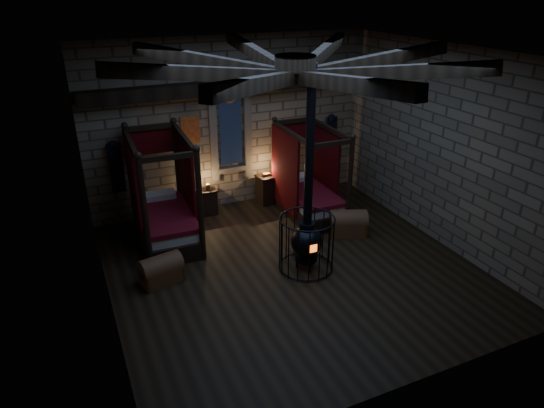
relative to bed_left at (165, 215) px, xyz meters
name	(u,v)px	position (x,y,z in m)	size (l,w,h in m)	color
room	(293,80)	(2.02, -2.16, 3.16)	(7.02, 7.02, 4.29)	black
bed_left	(165,215)	(0.00, 0.00, 0.00)	(1.29, 2.32, 2.38)	black
bed_right	(308,194)	(3.49, -0.14, -0.05)	(1.15, 2.12, 2.19)	black
trunk_left	(161,270)	(-0.48, -1.66, -0.33)	(0.86, 0.64, 0.57)	brown
trunk_right	(348,223)	(3.83, -1.48, -0.32)	(0.96, 0.79, 0.61)	brown
nightstand_left	(209,201)	(1.26, 0.87, -0.25)	(0.42, 0.41, 0.80)	black
nightstand_right	(267,189)	(2.83, 0.86, -0.20)	(0.52, 0.50, 0.83)	black
stove	(307,239)	(2.28, -2.37, 0.07)	(1.10, 1.10, 4.05)	black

